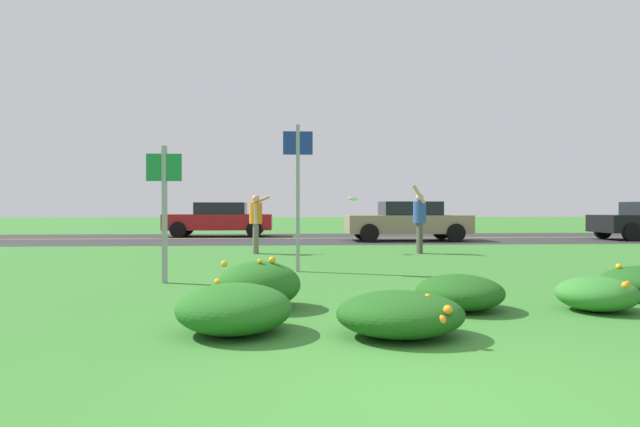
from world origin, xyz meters
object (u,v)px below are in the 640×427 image
object	(u,v)px
sign_post_by_roadside	(298,183)
car_red_center_right	(219,219)
frisbee_white	(353,199)
person_thrower_orange_shirt	(256,218)
sign_post_near_path	(164,199)
person_catcher_blue_shirt	(419,218)
car_tan_center_left	(408,221)

from	to	relation	value
sign_post_by_roadside	car_red_center_right	world-z (taller)	sign_post_by_roadside
frisbee_white	car_red_center_right	distance (m)	10.03
person_thrower_orange_shirt	car_red_center_right	world-z (taller)	person_thrower_orange_shirt
sign_post_near_path	person_catcher_blue_shirt	xyz separation A→B (m)	(5.52, 5.28, -0.39)
sign_post_by_roadside	person_catcher_blue_shirt	xyz separation A→B (m)	(3.33, 3.88, -0.73)
person_thrower_orange_shirt	person_catcher_blue_shirt	size ratio (longest dim) A/B	0.86
car_tan_center_left	person_catcher_blue_shirt	bearing A→B (deg)	-99.85
person_catcher_blue_shirt	sign_post_near_path	bearing A→B (deg)	-136.25
car_red_center_right	frisbee_white	bearing A→B (deg)	-62.52
car_tan_center_left	person_thrower_orange_shirt	bearing A→B (deg)	-135.14
person_thrower_orange_shirt	frisbee_white	size ratio (longest dim) A/B	5.64
person_thrower_orange_shirt	frisbee_white	distance (m)	2.64
person_catcher_blue_shirt	car_tan_center_left	bearing A→B (deg)	80.15
car_red_center_right	sign_post_near_path	bearing A→B (deg)	-86.55
car_tan_center_left	car_red_center_right	world-z (taller)	same
sign_post_near_path	car_red_center_right	bearing A→B (deg)	93.45
frisbee_white	car_tan_center_left	world-z (taller)	frisbee_white
sign_post_near_path	sign_post_by_roadside	distance (m)	2.62
sign_post_by_roadside	person_catcher_blue_shirt	size ratio (longest dim) A/B	1.53
car_tan_center_left	car_red_center_right	size ratio (longest dim) A/B	1.00
sign_post_near_path	sign_post_by_roadside	world-z (taller)	sign_post_by_roadside
person_catcher_blue_shirt	frisbee_white	distance (m)	1.84
sign_post_by_roadside	frisbee_white	distance (m)	4.35
person_thrower_orange_shirt	person_catcher_blue_shirt	bearing A→B (deg)	-3.10
person_thrower_orange_shirt	sign_post_by_roadside	bearing A→B (deg)	-76.08
car_red_center_right	person_thrower_orange_shirt	bearing A→B (deg)	-77.03
person_thrower_orange_shirt	frisbee_white	bearing A→B (deg)	-1.34
person_thrower_orange_shirt	frisbee_white	xyz separation A→B (m)	(2.59, -0.06, 0.52)
frisbee_white	sign_post_near_path	bearing A→B (deg)	-124.52
person_catcher_blue_shirt	person_thrower_orange_shirt	bearing A→B (deg)	176.90
sign_post_by_roadside	person_thrower_orange_shirt	xyz separation A→B (m)	(-1.02, 4.11, -0.75)
person_thrower_orange_shirt	car_tan_center_left	xyz separation A→B (m)	(5.31, 5.28, -0.20)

